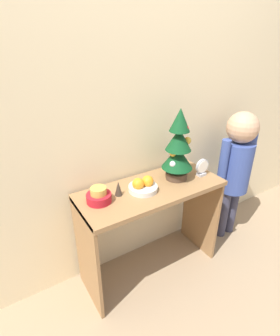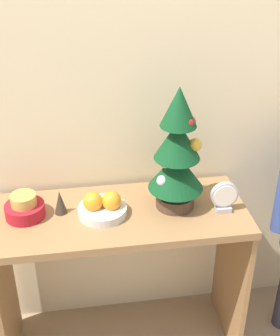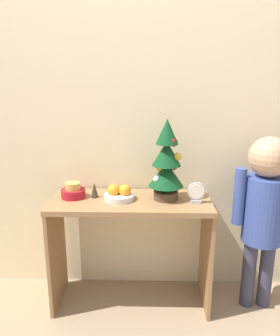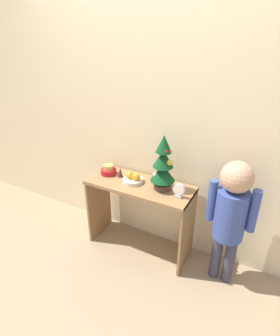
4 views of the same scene
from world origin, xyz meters
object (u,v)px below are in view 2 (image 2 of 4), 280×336
singing_bowl (25,208)px  figurine (60,202)px  mini_tree (177,153)px  desk_clock (224,197)px  fruit_bowl (102,207)px

singing_bowl → figurine: bearing=1.4°
figurine → singing_bowl: bearing=-178.6°
mini_tree → desk_clock: size_ratio=3.89×
singing_bowl → desk_clock: (0.72, -0.08, 0.02)m
mini_tree → figurine: (-0.42, 0.02, -0.18)m
mini_tree → fruit_bowl: (-0.27, -0.01, -0.19)m
figurine → mini_tree: bearing=-2.4°
fruit_bowl → singing_bowl: size_ratio=1.24×
mini_tree → singing_bowl: size_ratio=3.28×
singing_bowl → figurine: same height
mini_tree → fruit_bowl: bearing=-176.9°
mini_tree → singing_bowl: (-0.55, 0.01, -0.19)m
figurine → desk_clock: bearing=-7.6°
singing_bowl → fruit_bowl: bearing=-6.1°
fruit_bowl → desk_clock: desk_clock is taller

